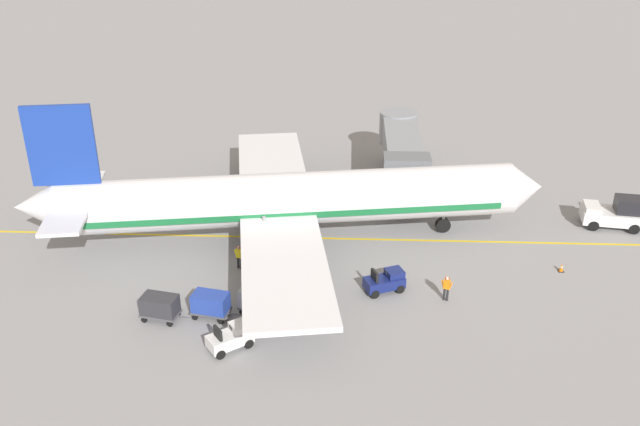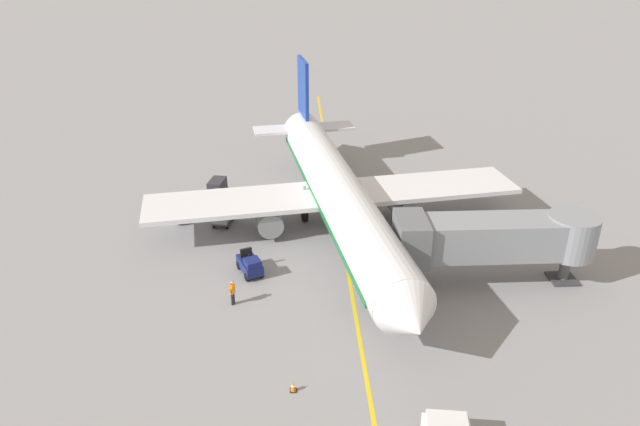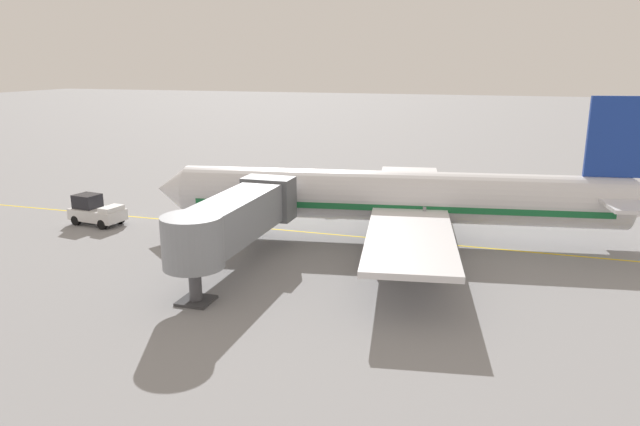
# 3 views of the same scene
# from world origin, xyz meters

# --- Properties ---
(ground_plane) EXTENTS (400.00, 400.00, 0.00)m
(ground_plane) POSITION_xyz_m (0.00, 0.00, 0.00)
(ground_plane) COLOR gray
(gate_lead_in_line) EXTENTS (0.24, 80.00, 0.01)m
(gate_lead_in_line) POSITION_xyz_m (0.00, 0.00, 0.00)
(gate_lead_in_line) COLOR gold
(gate_lead_in_line) RESTS_ON ground
(parked_airliner) EXTENTS (30.44, 37.28, 10.63)m
(parked_airliner) POSITION_xyz_m (0.32, 1.38, 3.19)
(parked_airliner) COLOR silver
(parked_airliner) RESTS_ON ground
(jet_bridge) EXTENTS (13.45, 3.50, 4.98)m
(jet_bridge) POSITION_xyz_m (-9.55, 10.03, 3.45)
(jet_bridge) COLOR gray
(jet_bridge) RESTS_ON ground
(pushback_tractor) EXTENTS (2.79, 4.66, 2.40)m
(pushback_tractor) POSITION_xyz_m (-2.87, 25.62, 1.10)
(pushback_tractor) COLOR silver
(pushback_tractor) RESTS_ON ground
(baggage_tug_lead) EXTENTS (2.44, 2.73, 1.62)m
(baggage_tug_lead) POSITION_xyz_m (13.15, -0.68, 0.71)
(baggage_tug_lead) COLOR silver
(baggage_tug_lead) RESTS_ON ground
(baggage_tug_trailing) EXTENTS (2.07, 2.77, 1.62)m
(baggage_tug_trailing) POSITION_xyz_m (6.87, 8.15, 0.71)
(baggage_tug_trailing) COLOR navy
(baggage_tug_trailing) RESTS_ON ground
(baggage_cart_front) EXTENTS (1.72, 2.98, 1.58)m
(baggage_cart_front) POSITION_xyz_m (9.52, 0.36, 0.95)
(baggage_cart_front) COLOR #4C4C51
(baggage_cart_front) RESTS_ON ground
(baggage_cart_second_in_train) EXTENTS (1.72, 2.98, 1.58)m
(baggage_cart_second_in_train) POSITION_xyz_m (10.20, -2.37, 0.95)
(baggage_cart_second_in_train) COLOR #4C4C51
(baggage_cart_second_in_train) RESTS_ON ground
(baggage_cart_third_in_train) EXTENTS (1.72, 2.98, 1.58)m
(baggage_cart_third_in_train) POSITION_xyz_m (10.59, -5.32, 0.95)
(baggage_cart_third_in_train) COLOR #4C4C51
(baggage_cart_third_in_train) RESTS_ON ground
(ground_crew_wing_walker) EXTENTS (0.36, 0.71, 1.69)m
(ground_crew_wing_walker) POSITION_xyz_m (4.50, -1.52, 0.95)
(ground_crew_wing_walker) COLOR #232328
(ground_crew_wing_walker) RESTS_ON ground
(ground_crew_loader) EXTENTS (0.37, 0.70, 1.69)m
(ground_crew_loader) POSITION_xyz_m (7.77, 11.86, 0.95)
(ground_crew_loader) COLOR #232328
(ground_crew_loader) RESTS_ON ground
(safety_cone_nose_left) EXTENTS (0.36, 0.36, 0.59)m
(safety_cone_nose_left) POSITION_xyz_m (3.95, 19.98, 0.29)
(safety_cone_nose_left) COLOR black
(safety_cone_nose_left) RESTS_ON ground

